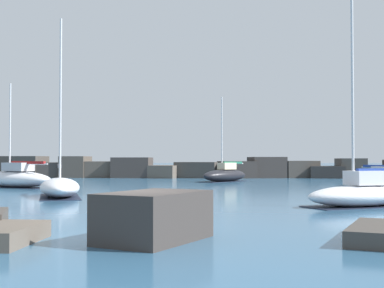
{
  "coord_description": "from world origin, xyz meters",
  "views": [
    {
      "loc": [
        2.56,
        -14.35,
        2.14
      ],
      "look_at": [
        -0.32,
        30.16,
        3.42
      ],
      "focal_mm": 50.0,
      "sensor_mm": 36.0,
      "label": 1
    }
  ],
  "objects": [
    {
      "name": "ground_plane",
      "position": [
        0.0,
        0.0,
        0.0
      ],
      "size": [
        600.0,
        600.0,
        0.0
      ],
      "primitive_type": "plane",
      "color": "#336084"
    },
    {
      "name": "breakwater_jetty",
      "position": [
        0.5,
        48.11,
        0.97
      ],
      "size": [
        65.73,
        7.05,
        2.51
      ],
      "color": "#383330",
      "rests_on": "ground"
    },
    {
      "name": "foreground_rocks",
      "position": [
        -2.53,
        -0.53,
        0.44
      ],
      "size": [
        18.26,
        7.86,
        1.28
      ],
      "color": "#423D38",
      "rests_on": "ground"
    },
    {
      "name": "sailboat_moored_2",
      "position": [
        -6.87,
        15.34,
        0.59
      ],
      "size": [
        3.94,
        6.23,
        10.05
      ],
      "color": "white",
      "rests_on": "ground"
    },
    {
      "name": "open_sea_beyond",
      "position": [
        0.0,
        108.14,
        0.0
      ],
      "size": [
        400.0,
        116.0,
        0.01
      ],
      "color": "#235175",
      "rests_on": "ground"
    },
    {
      "name": "sailboat_moored_1",
      "position": [
        -13.53,
        25.36,
        0.71
      ],
      "size": [
        7.65,
        5.52,
        7.99
      ],
      "color": "white",
      "rests_on": "ground"
    },
    {
      "name": "sailboat_moored_3",
      "position": [
        8.64,
        10.29,
        0.62
      ],
      "size": [
        5.87,
        4.32,
        10.46
      ],
      "color": "white",
      "rests_on": "ground"
    },
    {
      "name": "sailboat_moored_0",
      "position": [
        2.42,
        36.74,
        0.69
      ],
      "size": [
        5.1,
        5.86,
        8.08
      ],
      "color": "black",
      "rests_on": "ground"
    }
  ]
}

